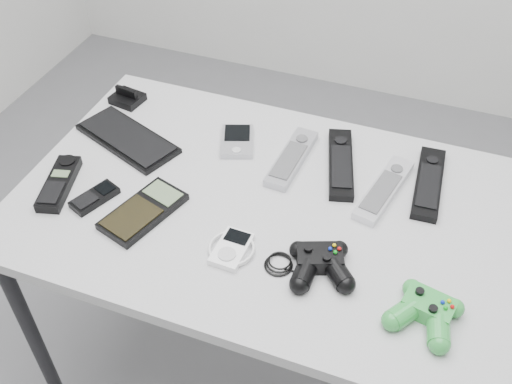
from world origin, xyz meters
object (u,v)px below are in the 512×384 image
(mp3_player, at_px, (232,248))
(controller_green, at_px, (426,311))
(controller_black, at_px, (320,262))
(pda_keyboard, at_px, (128,138))
(desk, at_px, (264,223))
(remote_silver_a, at_px, (292,158))
(mobile_phone, at_px, (94,197))
(calculator, at_px, (143,211))
(remote_black_a, at_px, (341,163))
(pda, at_px, (237,141))
(cordless_handset, at_px, (59,183))
(remote_black_b, at_px, (429,182))
(remote_silver_b, at_px, (384,189))

(mp3_player, relative_size, controller_green, 0.75)
(controller_black, bearing_deg, controller_green, -32.37)
(controller_green, bearing_deg, pda_keyboard, 173.07)
(pda_keyboard, relative_size, controller_green, 1.99)
(desk, distance_m, remote_silver_a, 0.18)
(mobile_phone, bearing_deg, calculator, 21.82)
(remote_black_a, height_order, mobile_phone, remote_black_a)
(pda_keyboard, bearing_deg, mp3_player, -11.86)
(desk, bearing_deg, pda, 127.87)
(pda_keyboard, distance_m, cordless_handset, 0.22)
(remote_black_b, xyz_separation_m, calculator, (-0.58, -0.31, -0.00))
(mobile_phone, xyz_separation_m, controller_black, (0.54, -0.02, 0.01))
(remote_black_b, distance_m, controller_black, 0.37)
(mp3_player, xyz_separation_m, controller_black, (0.19, 0.02, 0.01))
(remote_silver_b, xyz_separation_m, calculator, (-0.49, -0.26, -0.00))
(calculator, bearing_deg, cordless_handset, -165.04)
(remote_black_a, bearing_deg, remote_black_b, -14.18)
(pda_keyboard, distance_m, remote_black_a, 0.54)
(desk, height_order, pda, pda)
(pda, relative_size, controller_green, 0.88)
(pda_keyboard, distance_m, remote_black_b, 0.75)
(remote_black_a, height_order, mp3_player, remote_black_a)
(controller_black, height_order, controller_green, same)
(pda, height_order, mp3_player, same)
(pda, bearing_deg, remote_silver_a, -26.60)
(remote_silver_a, relative_size, remote_black_a, 0.91)
(pda_keyboard, xyz_separation_m, controller_green, (0.79, -0.28, 0.01))
(remote_silver_b, distance_m, mp3_player, 0.39)
(remote_black_b, xyz_separation_m, controller_black, (-0.17, -0.33, 0.01))
(mobile_phone, relative_size, controller_green, 0.79)
(desk, bearing_deg, mp3_player, -95.33)
(calculator, bearing_deg, mp3_player, 8.91)
(remote_silver_a, bearing_deg, desk, -90.98)
(remote_silver_a, distance_m, mobile_phone, 0.47)
(mp3_player, height_order, controller_black, controller_black)
(remote_black_a, relative_size, remote_silver_b, 1.05)
(mobile_phone, bearing_deg, mp3_player, 16.57)
(remote_silver_a, bearing_deg, remote_black_b, 8.40)
(mp3_player, bearing_deg, desk, 86.61)
(cordless_handset, relative_size, calculator, 0.90)
(desk, height_order, remote_black_b, remote_black_b)
(remote_silver_b, bearing_deg, controller_green, -53.70)
(desk, distance_m, controller_green, 0.44)
(remote_silver_b, height_order, cordless_handset, cordless_handset)
(pda, bearing_deg, remote_silver_b, -27.26)
(pda_keyboard, height_order, remote_black_b, remote_black_b)
(controller_green, bearing_deg, controller_black, -178.91)
(mobile_phone, height_order, cordless_handset, cordless_handset)
(remote_black_a, relative_size, controller_green, 1.76)
(desk, xyz_separation_m, controller_black, (0.17, -0.14, 0.09))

